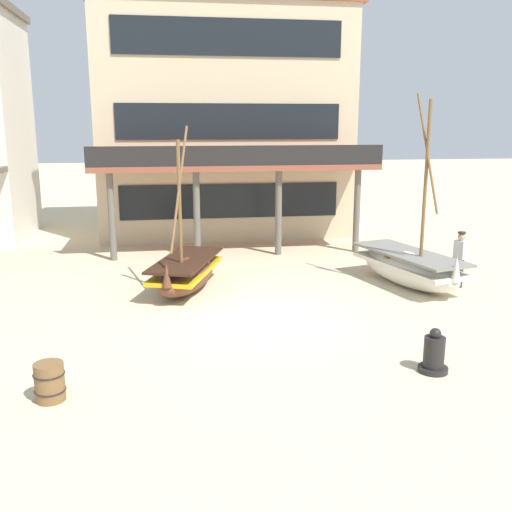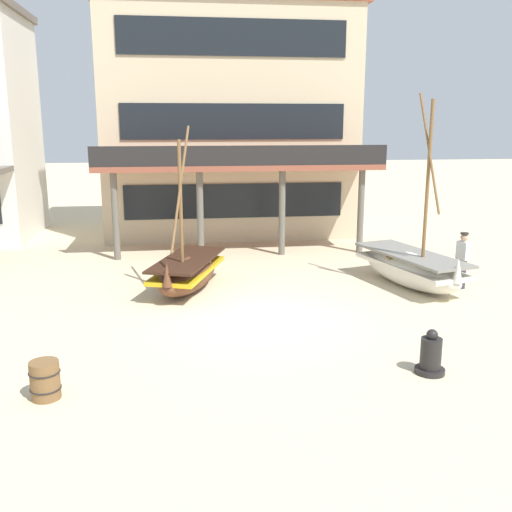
% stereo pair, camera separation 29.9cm
% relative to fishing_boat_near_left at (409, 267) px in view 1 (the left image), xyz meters
% --- Properties ---
extents(ground_plane, '(120.00, 120.00, 0.00)m').
position_rel_fishing_boat_near_left_xyz_m(ground_plane, '(-4.89, -2.38, -0.58)').
color(ground_plane, beige).
extents(fishing_boat_near_left, '(2.41, 4.33, 5.64)m').
position_rel_fishing_boat_near_left_xyz_m(fishing_boat_near_left, '(0.00, 0.00, 0.00)').
color(fishing_boat_near_left, silver).
rests_on(fishing_boat_near_left, ground).
extents(fishing_boat_centre_large, '(2.45, 3.83, 4.73)m').
position_rel_fishing_boat_near_left_xyz_m(fishing_boat_centre_large, '(-6.66, 0.52, -0.04)').
color(fishing_boat_centre_large, brown).
rests_on(fishing_boat_centre_large, ground).
extents(fisherman_by_hull, '(0.34, 0.42, 1.68)m').
position_rel_fishing_boat_near_left_xyz_m(fisherman_by_hull, '(1.40, -0.40, 0.25)').
color(fisherman_by_hull, '#33333D').
rests_on(fisherman_by_hull, ground).
extents(capstan_winch, '(0.59, 0.59, 0.91)m').
position_rel_fishing_boat_near_left_xyz_m(capstan_winch, '(-2.06, -6.02, -0.22)').
color(capstan_winch, black).
rests_on(capstan_winch, ground).
extents(wooden_barrel, '(0.56, 0.56, 0.70)m').
position_rel_fishing_boat_near_left_xyz_m(wooden_barrel, '(-9.33, -6.12, -0.23)').
color(wooden_barrel, brown).
rests_on(wooden_barrel, ground).
extents(harbor_building_main, '(10.92, 9.16, 9.70)m').
position_rel_fishing_boat_near_left_xyz_m(harbor_building_main, '(-4.58, 10.25, 4.26)').
color(harbor_building_main, beige).
rests_on(harbor_building_main, ground).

